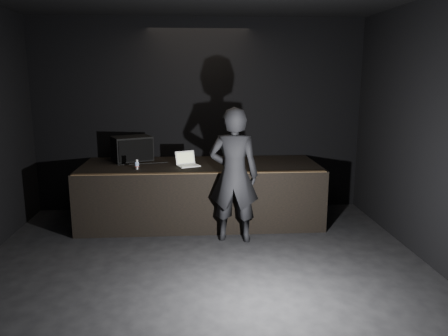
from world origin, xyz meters
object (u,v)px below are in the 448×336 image
object	(u,v)px
stage_monitor	(132,149)
laptop	(187,162)
stage_riser	(201,193)
person	(234,175)
beer_can	(137,164)

from	to	relation	value
stage_monitor	laptop	size ratio (longest dim) A/B	1.82
stage_riser	stage_monitor	size ratio (longest dim) A/B	5.14
stage_riser	laptop	size ratio (longest dim) A/B	9.36
stage_monitor	person	world-z (taller)	person
stage_riser	laptop	world-z (taller)	laptop
beer_can	person	bearing A→B (deg)	-22.40
person	stage_monitor	bearing A→B (deg)	-29.22
laptop	person	xyz separation A→B (m)	(0.71, -0.85, -0.04)
stage_monitor	beer_can	world-z (taller)	stage_monitor
stage_monitor	stage_riser	bearing A→B (deg)	-43.17
person	laptop	bearing A→B (deg)	-40.56
person	beer_can	bearing A→B (deg)	-12.81
stage_monitor	beer_can	bearing A→B (deg)	-101.58
stage_riser	person	distance (m)	1.18
stage_monitor	person	bearing A→B (deg)	-63.45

